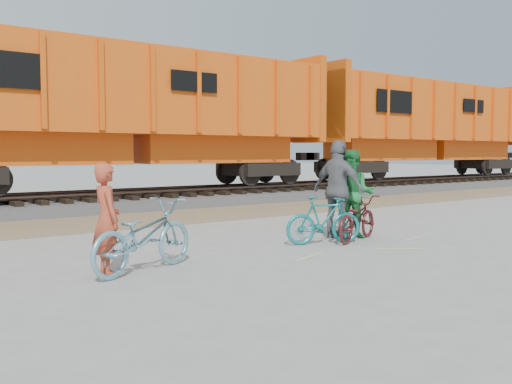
% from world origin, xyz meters
% --- Properties ---
extents(ground, '(120.00, 120.00, 0.00)m').
position_xyz_m(ground, '(0.00, 0.00, 0.00)').
color(ground, '#9E9E99').
rests_on(ground, ground).
extents(gravel_strip, '(120.00, 3.00, 0.02)m').
position_xyz_m(gravel_strip, '(0.00, 5.50, 0.01)').
color(gravel_strip, '#857253').
rests_on(gravel_strip, ground).
extents(ballast_bed, '(120.00, 4.00, 0.30)m').
position_xyz_m(ballast_bed, '(0.00, 9.00, 0.15)').
color(ballast_bed, slate).
rests_on(ballast_bed, ground).
extents(track, '(120.00, 2.60, 0.24)m').
position_xyz_m(track, '(0.00, 9.00, 0.47)').
color(track, black).
rests_on(track, ballast_bed).
extents(hopper_car_center, '(14.00, 3.13, 4.65)m').
position_xyz_m(hopper_car_center, '(0.43, 9.00, 3.01)').
color(hopper_car_center, black).
rests_on(hopper_car_center, track).
extents(hopper_car_right, '(14.00, 3.13, 4.65)m').
position_xyz_m(hopper_car_right, '(15.43, 9.00, 3.01)').
color(hopper_car_right, black).
rests_on(hopper_car_right, track).
extents(bicycle_blue, '(2.07, 1.32, 1.03)m').
position_xyz_m(bicycle_blue, '(-3.66, -0.21, 0.51)').
color(bicycle_blue, '#68A1B4').
rests_on(bicycle_blue, ground).
extents(bicycle_teal, '(1.54, 0.89, 0.89)m').
position_xyz_m(bicycle_teal, '(0.10, 0.01, 0.45)').
color(bicycle_teal, '#157E81').
rests_on(bicycle_teal, ground).
extents(bicycle_maroon, '(1.74, 1.11, 0.86)m').
position_xyz_m(bicycle_maroon, '(0.88, -0.09, 0.43)').
color(bicycle_maroon, '#4B1717').
rests_on(bicycle_maroon, ground).
extents(person_solo, '(0.42, 0.60, 1.56)m').
position_xyz_m(person_solo, '(-4.16, -0.11, 0.78)').
color(person_solo, '#B4432B').
rests_on(person_solo, ground).
extents(person_man, '(1.04, 1.08, 1.76)m').
position_xyz_m(person_man, '(1.10, 0.21, 0.88)').
color(person_man, '#207536').
rests_on(person_man, ground).
extents(person_woman, '(0.62, 1.19, 1.95)m').
position_xyz_m(person_woman, '(0.78, 0.31, 0.97)').
color(person_woman, slate).
rests_on(person_woman, ground).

